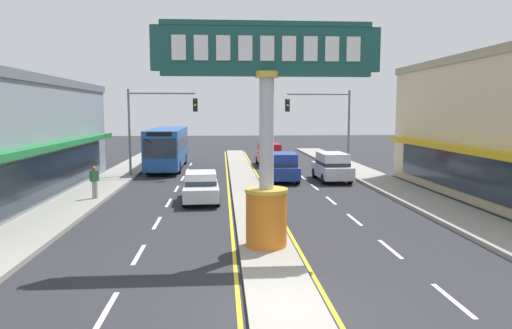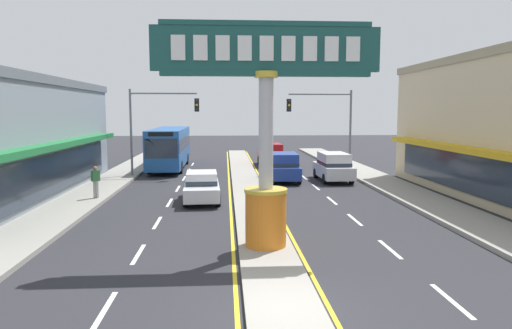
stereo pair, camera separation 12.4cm
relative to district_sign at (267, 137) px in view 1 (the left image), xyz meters
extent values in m
plane|color=#28282D|center=(0.00, -5.04, -3.81)|extent=(160.00, 160.00, 0.00)
cube|color=gray|center=(0.00, 12.96, -3.74)|extent=(1.85, 52.00, 0.14)
cube|color=gray|center=(-8.90, 10.96, -3.72)|extent=(2.74, 60.00, 0.18)
cube|color=gray|center=(8.90, 10.96, -3.72)|extent=(2.74, 60.00, 0.18)
cube|color=silver|center=(-4.22, -4.64, -3.81)|extent=(0.14, 2.20, 0.01)
cube|color=silver|center=(-4.22, -0.24, -3.81)|extent=(0.14, 2.20, 0.01)
cube|color=silver|center=(-4.22, 4.16, -3.81)|extent=(0.14, 2.20, 0.01)
cube|color=silver|center=(-4.22, 8.56, -3.81)|extent=(0.14, 2.20, 0.01)
cube|color=silver|center=(-4.22, 12.96, -3.81)|extent=(0.14, 2.20, 0.01)
cube|color=silver|center=(-4.22, 17.36, -3.81)|extent=(0.14, 2.20, 0.01)
cube|color=silver|center=(-4.22, 21.76, -3.81)|extent=(0.14, 2.20, 0.01)
cube|color=silver|center=(-4.22, 26.16, -3.81)|extent=(0.14, 2.20, 0.01)
cube|color=silver|center=(4.22, -4.64, -3.81)|extent=(0.14, 2.20, 0.01)
cube|color=silver|center=(4.22, -0.24, -3.81)|extent=(0.14, 2.20, 0.01)
cube|color=silver|center=(4.22, 4.16, -3.81)|extent=(0.14, 2.20, 0.01)
cube|color=silver|center=(4.22, 8.56, -3.81)|extent=(0.14, 2.20, 0.01)
cube|color=silver|center=(4.22, 12.96, -3.81)|extent=(0.14, 2.20, 0.01)
cube|color=silver|center=(4.22, 17.36, -3.81)|extent=(0.14, 2.20, 0.01)
cube|color=silver|center=(4.22, 21.76, -3.81)|extent=(0.14, 2.20, 0.01)
cube|color=silver|center=(4.22, 26.16, -3.81)|extent=(0.14, 2.20, 0.01)
cube|color=yellow|center=(-1.10, 12.96, -3.81)|extent=(0.12, 52.00, 0.01)
cube|color=yellow|center=(1.10, 12.96, -3.81)|extent=(0.12, 52.00, 0.01)
cylinder|color=orange|center=(0.00, 0.00, -2.75)|extent=(1.38, 1.38, 1.84)
cylinder|color=gold|center=(0.00, 0.00, -1.77)|extent=(1.45, 1.45, 0.12)
cylinder|color=#B7B7BC|center=(0.00, 0.00, 0.16)|extent=(0.49, 0.49, 3.98)
cylinder|color=gold|center=(0.00, 0.00, 2.05)|extent=(0.78, 0.78, 0.20)
cube|color=#194C47|center=(0.00, 0.00, 2.86)|extent=(7.45, 0.24, 1.43)
cube|color=#194C47|center=(0.00, 0.00, 3.66)|extent=(6.86, 0.29, 0.16)
cube|color=#194C47|center=(0.00, 0.00, 2.07)|extent=(6.86, 0.29, 0.16)
cube|color=white|center=(-2.81, -0.15, 2.86)|extent=(0.45, 0.06, 0.79)
cube|color=white|center=(-2.11, -0.15, 2.86)|extent=(0.45, 0.06, 0.79)
cube|color=white|center=(-1.41, -0.15, 2.86)|extent=(0.45, 0.06, 0.79)
cube|color=white|center=(-0.70, -0.15, 2.86)|extent=(0.45, 0.06, 0.79)
cube|color=white|center=(0.00, -0.15, 2.86)|extent=(0.45, 0.06, 0.79)
cube|color=white|center=(0.70, -0.15, 2.86)|extent=(0.45, 0.06, 0.79)
cube|color=white|center=(1.41, -0.15, 2.86)|extent=(0.45, 0.06, 0.79)
cube|color=white|center=(2.11, -0.15, 2.86)|extent=(0.45, 0.06, 0.79)
cube|color=white|center=(2.81, -0.15, 2.86)|extent=(0.45, 0.06, 0.79)
cube|color=#1E7038|center=(-9.71, 9.31, -0.83)|extent=(0.90, 18.67, 0.30)
cube|color=#283342|center=(-10.12, 9.31, -2.31)|extent=(0.08, 18.01, 2.00)
cube|color=gold|center=(10.58, 7.49, -1.04)|extent=(0.90, 17.57, 0.30)
cube|color=#283342|center=(10.99, 7.49, -2.31)|extent=(0.08, 16.95, 2.00)
cylinder|color=slate|center=(-7.92, 18.10, -0.71)|extent=(0.16, 0.16, 6.20)
cylinder|color=slate|center=(-5.61, 18.10, 2.09)|extent=(4.62, 0.12, 0.12)
cube|color=black|center=(-3.30, 17.94, 1.28)|extent=(0.32, 0.24, 0.92)
sphere|color=black|center=(-3.30, 17.80, 1.58)|extent=(0.17, 0.17, 0.17)
sphere|color=yellow|center=(-3.30, 17.80, 1.28)|extent=(0.17, 0.17, 0.17)
sphere|color=black|center=(-3.30, 17.80, 0.98)|extent=(0.17, 0.17, 0.17)
cylinder|color=slate|center=(7.92, 18.99, -0.71)|extent=(0.16, 0.16, 6.20)
cylinder|color=slate|center=(5.61, 18.99, 2.09)|extent=(4.62, 0.12, 0.12)
cube|color=black|center=(3.30, 18.83, 1.28)|extent=(0.32, 0.24, 0.92)
sphere|color=black|center=(3.30, 18.69, 1.58)|extent=(0.17, 0.17, 0.17)
sphere|color=yellow|center=(3.30, 18.69, 1.28)|extent=(0.17, 0.17, 0.17)
sphere|color=black|center=(3.30, 18.69, 0.98)|extent=(0.17, 0.17, 0.17)
cube|color=#1E5199|center=(-5.87, 23.38, -2.00)|extent=(2.58, 11.22, 2.90)
cube|color=#283342|center=(-5.87, 23.38, -1.70)|extent=(2.61, 10.99, 0.90)
cube|color=#283342|center=(-5.83, 17.82, -1.75)|extent=(2.30, 0.10, 1.40)
cube|color=black|center=(-5.83, 17.82, -0.75)|extent=(1.75, 0.09, 0.30)
cylinder|color=black|center=(-4.70, 19.91, -3.33)|extent=(0.29, 0.96, 0.96)
cylinder|color=black|center=(-7.00, 19.90, -3.33)|extent=(0.29, 0.96, 0.96)
cylinder|color=black|center=(-4.75, 26.30, -3.33)|extent=(0.29, 0.96, 0.96)
cylinder|color=black|center=(-7.05, 26.28, -3.33)|extent=(0.29, 0.96, 0.96)
cube|color=silver|center=(-2.57, 8.77, -3.21)|extent=(1.95, 4.37, 0.66)
cube|color=silver|center=(-2.58, 8.94, -2.58)|extent=(1.64, 2.22, 0.60)
cube|color=#283342|center=(-2.58, 8.94, -2.76)|extent=(1.68, 2.24, 0.24)
cylinder|color=black|center=(-1.71, 7.47, -3.50)|extent=(0.25, 0.63, 0.62)
cylinder|color=black|center=(-3.32, 7.40, -3.50)|extent=(0.25, 0.63, 0.62)
cylinder|color=black|center=(-1.82, 10.14, -3.50)|extent=(0.25, 0.63, 0.62)
cylinder|color=black|center=(-3.44, 10.07, -3.50)|extent=(0.25, 0.63, 0.62)
cube|color=maroon|center=(2.57, 24.81, -3.11)|extent=(2.04, 4.65, 0.80)
cube|color=maroon|center=(2.58, 24.63, -2.31)|extent=(1.76, 2.90, 0.80)
cube|color=#283342|center=(2.58, 24.63, -2.59)|extent=(1.80, 2.93, 0.24)
cylinder|color=black|center=(1.66, 26.21, -3.47)|extent=(0.24, 0.69, 0.68)
cylinder|color=black|center=(3.40, 26.26, -3.47)|extent=(0.24, 0.69, 0.68)
cylinder|color=black|center=(1.74, 23.36, -3.47)|extent=(0.24, 0.69, 0.68)
cylinder|color=black|center=(3.49, 23.41, -3.47)|extent=(0.24, 0.69, 0.68)
cube|color=navy|center=(2.57, 15.70, -3.11)|extent=(2.07, 4.67, 0.80)
cube|color=navy|center=(2.57, 15.52, -2.31)|extent=(1.78, 2.91, 0.80)
cube|color=#283342|center=(2.57, 15.52, -2.59)|extent=(1.82, 2.94, 0.24)
cylinder|color=black|center=(1.75, 17.16, -3.47)|extent=(0.25, 0.69, 0.68)
cylinder|color=black|center=(3.50, 17.09, -3.47)|extent=(0.25, 0.69, 0.68)
cylinder|color=black|center=(1.65, 14.31, -3.47)|extent=(0.25, 0.69, 0.68)
cylinder|color=black|center=(3.39, 14.24, -3.47)|extent=(0.25, 0.69, 0.68)
cube|color=silver|center=(5.87, 15.53, -3.11)|extent=(1.97, 4.63, 0.80)
cube|color=silver|center=(5.88, 15.35, -2.31)|extent=(1.71, 2.88, 0.80)
cube|color=#283342|center=(5.88, 15.35, -2.59)|extent=(1.75, 2.91, 0.24)
cylinder|color=black|center=(4.98, 16.95, -3.47)|extent=(0.23, 0.68, 0.68)
cylinder|color=black|center=(6.73, 16.97, -3.47)|extent=(0.23, 0.68, 0.68)
cylinder|color=black|center=(5.02, 14.10, -3.47)|extent=(0.23, 0.68, 0.68)
cylinder|color=black|center=(6.77, 14.12, -3.47)|extent=(0.23, 0.68, 0.68)
cylinder|color=#B7B2AD|center=(-8.13, 9.16, -3.19)|extent=(0.14, 0.14, 0.88)
cylinder|color=#B7B2AD|center=(-7.99, 9.16, -3.19)|extent=(0.14, 0.14, 0.88)
cube|color=#336B3D|center=(-8.06, 9.16, -2.47)|extent=(0.43, 0.44, 0.56)
sphere|color=#8C6647|center=(-8.06, 9.16, -2.08)|extent=(0.22, 0.22, 0.22)
camera|label=1|loc=(-1.48, -15.56, 0.87)|focal=33.21mm
camera|label=2|loc=(-1.35, -15.57, 0.87)|focal=33.21mm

